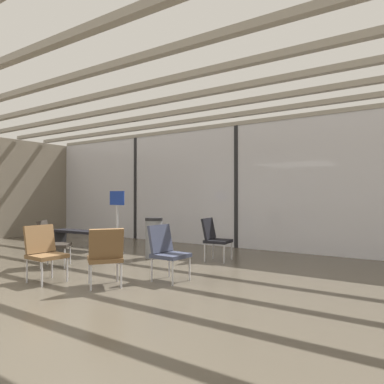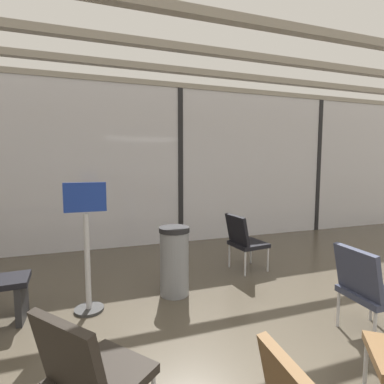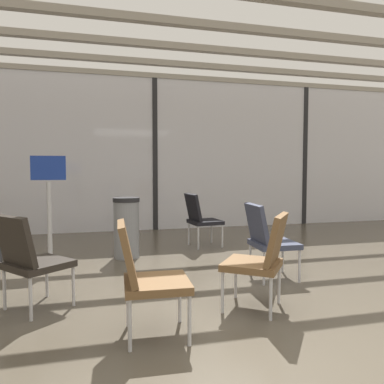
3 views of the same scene
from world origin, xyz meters
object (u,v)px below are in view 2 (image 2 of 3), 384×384
(parked_airplane, at_px, (112,153))
(lounge_chair_2, at_px, (89,371))
(info_sign, at_px, (87,252))
(trash_bin, at_px, (174,261))
(lounge_chair_3, at_px, (367,286))
(lounge_chair_0, at_px, (244,239))

(parked_airplane, relative_size, lounge_chair_2, 14.27)
(parked_airplane, relative_size, info_sign, 8.63)
(parked_airplane, height_order, trash_bin, parked_airplane)
(lounge_chair_2, xyz_separation_m, info_sign, (-0.03, 1.72, 0.18))
(parked_airplane, xyz_separation_m, info_sign, (-0.86, -8.63, -1.38))
(parked_airplane, xyz_separation_m, lounge_chair_3, (1.64, -9.99, -1.56))
(parked_airplane, height_order, lounge_chair_0, parked_airplane)
(lounge_chair_2, xyz_separation_m, lounge_chair_3, (2.47, 0.36, 0.00))
(lounge_chair_3, relative_size, info_sign, 0.60)
(parked_airplane, height_order, lounge_chair_2, parked_airplane)
(lounge_chair_3, xyz_separation_m, info_sign, (-2.50, 1.36, 0.18))
(lounge_chair_0, xyz_separation_m, trash_bin, (-1.23, -0.47, -0.06))
(trash_bin, bearing_deg, lounge_chair_0, 20.81)
(lounge_chair_0, relative_size, info_sign, 0.60)
(lounge_chair_2, relative_size, lounge_chair_3, 1.00)
(lounge_chair_0, relative_size, trash_bin, 1.01)
(lounge_chair_0, distance_m, lounge_chair_2, 3.18)
(parked_airplane, distance_m, trash_bin, 8.69)
(lounge_chair_3, height_order, info_sign, info_sign)
(lounge_chair_0, height_order, trash_bin, lounge_chair_0)
(lounge_chair_0, bearing_deg, parked_airplane, 2.56)
(lounge_chair_0, bearing_deg, info_sign, 96.79)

